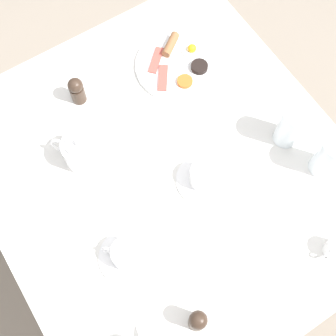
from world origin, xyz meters
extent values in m
plane|color=gray|center=(0.00, 0.00, 0.00)|extent=(8.00, 8.00, 0.00)
cube|color=silver|center=(0.00, 0.00, 0.74)|extent=(1.02, 1.13, 0.03)
cylinder|color=brown|center=(-0.46, -0.52, 0.36)|extent=(0.04, 0.04, 0.73)
cylinder|color=white|center=(-0.22, -0.29, 0.76)|extent=(0.27, 0.27, 0.01)
cylinder|color=white|center=(-0.29, -0.31, 0.77)|extent=(0.07, 0.07, 0.00)
sphere|color=yellow|center=(-0.29, -0.31, 0.78)|extent=(0.03, 0.03, 0.03)
cylinder|color=brown|center=(-0.24, -0.35, 0.78)|extent=(0.09, 0.07, 0.03)
cube|color=#B74C42|center=(-0.17, -0.34, 0.77)|extent=(0.09, 0.09, 0.01)
cube|color=#B74C42|center=(-0.15, -0.27, 0.77)|extent=(0.08, 0.09, 0.01)
cylinder|color=#D16023|center=(-0.20, -0.22, 0.77)|extent=(0.05, 0.05, 0.01)
cylinder|color=black|center=(-0.27, -0.24, 0.78)|extent=(0.05, 0.05, 0.02)
cylinder|color=white|center=(0.19, -0.16, 0.80)|extent=(0.10, 0.10, 0.10)
cylinder|color=white|center=(0.19, -0.16, 0.86)|extent=(0.08, 0.08, 0.01)
sphere|color=white|center=(0.19, -0.16, 0.87)|extent=(0.02, 0.02, 0.02)
cone|color=white|center=(0.14, -0.11, 0.81)|extent=(0.05, 0.05, 0.05)
torus|color=white|center=(0.22, -0.21, 0.80)|extent=(0.06, 0.06, 0.08)
cylinder|color=white|center=(-0.07, 0.08, 0.76)|extent=(0.16, 0.16, 0.01)
cylinder|color=white|center=(-0.07, 0.08, 0.79)|extent=(0.08, 0.08, 0.06)
cylinder|color=olive|center=(-0.07, 0.08, 0.79)|extent=(0.07, 0.07, 0.04)
torus|color=white|center=(-0.11, 0.09, 0.79)|extent=(0.05, 0.02, 0.04)
cylinder|color=white|center=(0.23, 0.15, 0.76)|extent=(0.16, 0.16, 0.01)
cylinder|color=white|center=(0.23, 0.15, 0.79)|extent=(0.08, 0.08, 0.06)
cylinder|color=olive|center=(0.23, 0.15, 0.78)|extent=(0.07, 0.07, 0.04)
torus|color=white|center=(0.26, 0.12, 0.79)|extent=(0.04, 0.04, 0.04)
cylinder|color=white|center=(-0.35, 0.10, 0.83)|extent=(0.07, 0.07, 0.14)
cylinder|color=white|center=(-0.38, 0.23, 0.83)|extent=(0.07, 0.07, 0.15)
cylinder|color=white|center=(-0.25, 0.44, 0.78)|extent=(0.05, 0.05, 0.05)
torus|color=white|center=(-0.22, 0.44, 0.78)|extent=(0.04, 0.01, 0.04)
cylinder|color=#38281E|center=(0.16, 0.39, 0.79)|extent=(0.04, 0.04, 0.06)
sphere|color=#38281E|center=(0.16, 0.39, 0.83)|extent=(0.05, 0.05, 0.05)
cylinder|color=#38281E|center=(0.10, -0.35, 0.79)|extent=(0.04, 0.04, 0.06)
sphere|color=#38281E|center=(0.10, -0.35, 0.83)|extent=(0.05, 0.05, 0.05)
cube|color=silver|center=(-0.08, 0.33, 0.76)|extent=(0.18, 0.05, 0.00)
cube|color=silver|center=(0.38, 0.01, 0.76)|extent=(0.19, 0.07, 0.00)
cube|color=silver|center=(0.40, -0.22, 0.76)|extent=(0.15, 0.08, 0.00)
camera|label=1|loc=(0.28, 0.43, 2.01)|focal=50.00mm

